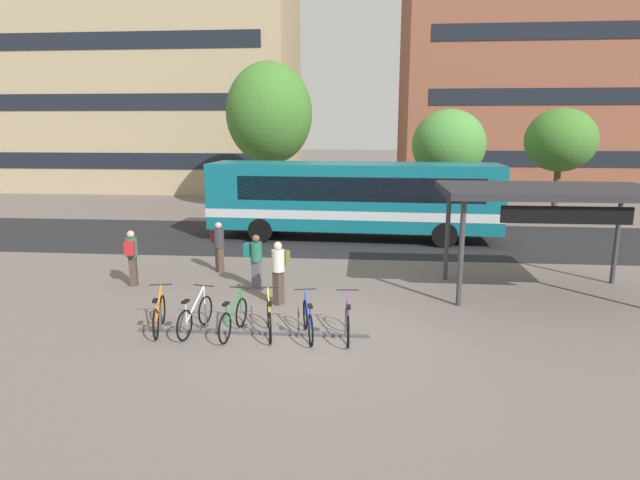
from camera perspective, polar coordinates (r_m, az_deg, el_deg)
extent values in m
plane|color=#6B605B|center=(12.24, -0.25, -10.33)|extent=(200.00, 200.00, 0.00)
cube|color=#232326|center=(22.54, 2.32, 0.17)|extent=(80.00, 7.20, 0.01)
cube|color=#0F6070|center=(22.22, 3.58, 4.81)|extent=(12.10, 3.06, 2.70)
cube|color=silver|center=(22.31, 3.56, 3.15)|extent=(12.12, 3.08, 0.36)
cube|color=black|center=(23.13, -10.10, 7.75)|extent=(1.10, 2.34, 0.40)
cube|color=black|center=(23.37, -11.27, 5.63)|extent=(0.17, 2.19, 1.40)
cube|color=black|center=(20.92, 4.18, 5.46)|extent=(9.83, 0.48, 0.97)
cube|color=black|center=(23.39, 4.55, 6.16)|extent=(9.83, 0.48, 0.97)
cylinder|color=black|center=(21.88, -6.44, 1.06)|extent=(1.01, 0.34, 1.00)
cylinder|color=black|center=(24.09, -5.13, 2.11)|extent=(1.01, 0.34, 1.00)
cylinder|color=black|center=(21.36, 13.32, 0.53)|extent=(1.01, 0.34, 1.00)
cylinder|color=black|center=(23.61, 12.79, 1.65)|extent=(1.01, 0.34, 1.00)
cube|color=#47474C|center=(12.41, -7.33, -9.95)|extent=(5.38, 0.17, 0.06)
cylinder|color=#47474C|center=(12.89, -16.87, -8.02)|extent=(0.04, 0.04, 0.70)
cylinder|color=#47474C|center=(12.55, -12.24, -8.32)|extent=(0.04, 0.04, 0.70)
cylinder|color=#47474C|center=(12.30, -7.38, -8.57)|extent=(0.04, 0.04, 0.70)
cylinder|color=#47474C|center=(12.13, -2.34, -8.77)|extent=(0.04, 0.04, 0.70)
cylinder|color=#47474C|center=(12.06, 2.80, -8.90)|extent=(0.04, 0.04, 0.70)
torus|color=black|center=(13.43, -16.67, -7.18)|extent=(0.20, 0.70, 0.70)
torus|color=black|center=(12.48, -17.34, -8.72)|extent=(0.20, 0.70, 0.70)
cube|color=orange|center=(12.87, -17.06, -6.58)|extent=(0.24, 0.90, 0.58)
cylinder|color=orange|center=(12.49, -17.34, -7.42)|extent=(0.04, 0.04, 0.55)
cube|color=black|center=(12.40, -17.42, -6.27)|extent=(0.15, 0.24, 0.05)
cylinder|color=orange|center=(13.31, -16.76, -5.93)|extent=(0.04, 0.04, 0.65)
cylinder|color=black|center=(13.22, -16.84, -4.64)|extent=(0.51, 0.15, 0.03)
torus|color=black|center=(13.10, -12.30, -7.43)|extent=(0.16, 0.70, 0.70)
torus|color=black|center=(12.26, -14.44, -8.93)|extent=(0.16, 0.70, 0.70)
cube|color=silver|center=(12.59, -13.36, -6.79)|extent=(0.18, 0.91, 0.58)
cylinder|color=silver|center=(12.25, -14.29, -7.62)|extent=(0.03, 0.03, 0.55)
cube|color=black|center=(12.16, -14.35, -6.45)|extent=(0.13, 0.23, 0.05)
cylinder|color=silver|center=(12.98, -12.40, -6.16)|extent=(0.04, 0.04, 0.65)
cylinder|color=black|center=(12.89, -12.46, -4.83)|extent=(0.52, 0.11, 0.03)
torus|color=black|center=(12.79, -8.50, -7.77)|extent=(0.13, 0.70, 0.70)
torus|color=black|center=(11.91, -10.25, -9.37)|extent=(0.13, 0.70, 0.70)
cube|color=#1E7F38|center=(12.26, -9.36, -7.14)|extent=(0.15, 0.92, 0.58)
cylinder|color=#1E7F38|center=(11.90, -10.11, -8.02)|extent=(0.03, 0.03, 0.55)
cube|color=black|center=(11.81, -10.16, -6.82)|extent=(0.13, 0.23, 0.05)
cylinder|color=#1E7F38|center=(12.67, -8.57, -6.46)|extent=(0.04, 0.04, 0.65)
cylinder|color=black|center=(12.57, -8.62, -5.11)|extent=(0.52, 0.09, 0.03)
torus|color=black|center=(12.73, -5.60, -7.78)|extent=(0.20, 0.70, 0.70)
torus|color=black|center=(11.78, -5.42, -9.47)|extent=(0.20, 0.70, 0.70)
cube|color=yellow|center=(12.17, -5.55, -7.18)|extent=(0.23, 0.90, 0.58)
cylinder|color=yellow|center=(11.78, -5.46, -8.09)|extent=(0.04, 0.04, 0.55)
cube|color=black|center=(11.69, -5.49, -6.88)|extent=(0.15, 0.24, 0.05)
cylinder|color=yellow|center=(12.61, -5.63, -6.47)|extent=(0.04, 0.04, 0.65)
cylinder|color=black|center=(12.51, -5.66, -5.11)|extent=(0.51, 0.14, 0.03)
torus|color=black|center=(12.54, -1.60, -8.05)|extent=(0.20, 0.70, 0.70)
torus|color=black|center=(11.59, -1.01, -9.78)|extent=(0.20, 0.70, 0.70)
cube|color=#1E3DB2|center=(11.97, -1.34, -7.44)|extent=(0.24, 0.90, 0.58)
cylinder|color=#1E3DB2|center=(11.59, -1.08, -8.38)|extent=(0.04, 0.04, 0.55)
cube|color=black|center=(11.50, -1.09, -7.15)|extent=(0.15, 0.24, 0.05)
cylinder|color=#1E3DB2|center=(12.41, -1.60, -6.72)|extent=(0.04, 0.04, 0.65)
cylinder|color=black|center=(12.32, -1.61, -5.34)|extent=(0.51, 0.15, 0.03)
torus|color=black|center=(12.50, 2.99, -8.13)|extent=(0.08, 0.71, 0.70)
torus|color=black|center=(11.55, 3.07, -9.88)|extent=(0.08, 0.71, 0.70)
cube|color=#702893|center=(11.93, 3.04, -7.53)|extent=(0.08, 0.92, 0.58)
cylinder|color=#702893|center=(11.55, 3.07, -8.48)|extent=(0.03, 0.03, 0.55)
cube|color=black|center=(11.46, 3.09, -7.24)|extent=(0.11, 0.23, 0.05)
cylinder|color=#702893|center=(12.38, 3.00, -6.80)|extent=(0.03, 0.03, 0.65)
cylinder|color=black|center=(12.28, 3.02, -5.41)|extent=(0.52, 0.06, 0.03)
cylinder|color=#38383D|center=(14.29, 15.02, -1.41)|extent=(0.14, 0.14, 2.86)
cylinder|color=#38383D|center=(16.71, 13.61, 0.59)|extent=(0.14, 0.14, 2.86)
cylinder|color=#38383D|center=(18.13, 29.45, 0.24)|extent=(0.14, 0.14, 2.86)
cube|color=#28282D|center=(15.85, 23.56, 4.92)|extent=(5.81, 3.32, 0.20)
cube|color=black|center=(14.59, 25.09, 2.45)|extent=(3.20, 0.09, 0.44)
cube|color=#47382D|center=(17.62, -10.80, -2.08)|extent=(0.32, 0.33, 0.83)
cylinder|color=#333338|center=(17.46, -10.90, 0.22)|extent=(0.48, 0.48, 0.61)
sphere|color=tan|center=(17.38, -10.95, 1.55)|extent=(0.22, 0.22, 0.22)
cube|color=maroon|center=(17.69, -11.25, 0.45)|extent=(0.33, 0.32, 0.40)
cube|color=#47382D|center=(16.78, -19.53, -3.18)|extent=(0.25, 0.30, 0.90)
cylinder|color=#23664C|center=(16.61, -19.71, -0.74)|extent=(0.41, 0.41, 0.57)
sphere|color=tan|center=(16.53, -19.81, 0.59)|extent=(0.22, 0.22, 0.22)
cube|color=#B21E23|center=(16.35, -19.90, -0.85)|extent=(0.31, 0.24, 0.40)
cube|color=#47382D|center=(14.21, -4.51, -5.17)|extent=(0.30, 0.32, 0.92)
cylinder|color=beige|center=(14.01, -4.56, -2.24)|extent=(0.46, 0.46, 0.59)
sphere|color=beige|center=(13.91, -4.59, -0.63)|extent=(0.22, 0.22, 0.22)
cube|color=#56602D|center=(14.20, -3.91, -1.91)|extent=(0.33, 0.29, 0.40)
cube|color=#565660|center=(15.70, -6.85, -3.72)|extent=(0.31, 0.26, 0.82)
cylinder|color=#23664C|center=(15.53, -6.92, -1.25)|extent=(0.42, 0.42, 0.57)
sphere|color=brown|center=(15.44, -6.95, 0.17)|extent=(0.22, 0.22, 0.22)
cube|color=#197075|center=(15.64, -7.76, -1.07)|extent=(0.25, 0.32, 0.40)
cylinder|color=brown|center=(28.38, 13.48, 4.62)|extent=(0.32, 0.32, 2.25)
ellipsoid|color=#4C8E3D|center=(28.17, 13.75, 9.98)|extent=(3.73, 3.73, 3.60)
cylinder|color=brown|center=(30.10, -5.36, 6.08)|extent=(0.32, 0.32, 3.05)
ellipsoid|color=#427A2D|center=(29.94, -5.51, 13.47)|extent=(4.73, 4.73, 5.54)
cylinder|color=brown|center=(28.92, 24.12, 4.52)|extent=(0.32, 0.32, 2.73)
ellipsoid|color=#427A2D|center=(28.74, 24.59, 9.80)|extent=(3.39, 3.39, 3.08)
cube|color=tan|center=(44.12, -18.14, 18.35)|extent=(22.05, 10.00, 19.76)
cube|color=black|center=(39.28, -20.30, 8.04)|extent=(19.41, 0.06, 1.10)
cube|color=black|center=(39.24, -20.73, 13.79)|extent=(19.41, 0.06, 1.10)
cube|color=black|center=(39.60, -21.18, 19.50)|extent=(19.41, 0.06, 1.10)
cube|color=brown|center=(46.89, 24.03, 18.22)|extent=(22.99, 12.52, 20.90)
cube|color=black|center=(40.65, 25.88, 7.89)|extent=(20.23, 0.06, 1.10)
cube|color=black|center=(40.64, 26.44, 13.76)|extent=(20.23, 0.06, 1.10)
cube|color=black|center=(41.06, 27.02, 19.57)|extent=(20.23, 0.06, 1.10)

